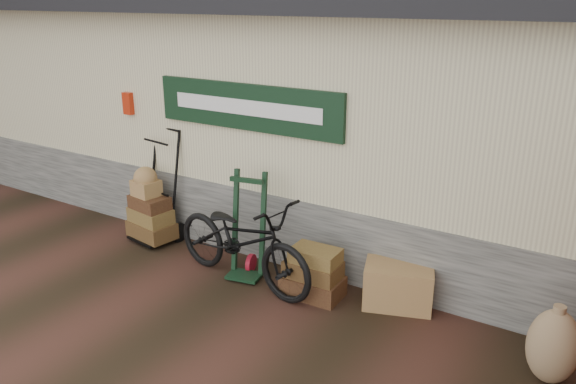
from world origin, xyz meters
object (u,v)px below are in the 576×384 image
object	(u,v)px
porter_trolley	(159,184)
wicker_hamper	(398,285)
green_barrow	(248,225)
bicycle	(242,235)
suitcase_stack	(313,272)

from	to	relation	value
porter_trolley	wicker_hamper	world-z (taller)	porter_trolley
porter_trolley	wicker_hamper	bearing A→B (deg)	9.26
green_barrow	bicycle	world-z (taller)	green_barrow
green_barrow	suitcase_stack	bearing A→B (deg)	-13.10
bicycle	porter_trolley	bearing A→B (deg)	83.55
green_barrow	porter_trolley	bearing A→B (deg)	159.51
porter_trolley	suitcase_stack	xyz separation A→B (m)	(2.57, -0.28, -0.49)
porter_trolley	bicycle	xyz separation A→B (m)	(1.72, -0.45, -0.19)
porter_trolley	green_barrow	size ratio (longest dim) A/B	1.23
suitcase_stack	wicker_hamper	world-z (taller)	suitcase_stack
porter_trolley	wicker_hamper	xyz separation A→B (m)	(3.45, 0.03, -0.55)
wicker_hamper	suitcase_stack	bearing A→B (deg)	-160.75
green_barrow	wicker_hamper	size ratio (longest dim) A/B	1.77
wicker_hamper	bicycle	size ratio (longest dim) A/B	0.35
porter_trolley	bicycle	world-z (taller)	porter_trolley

